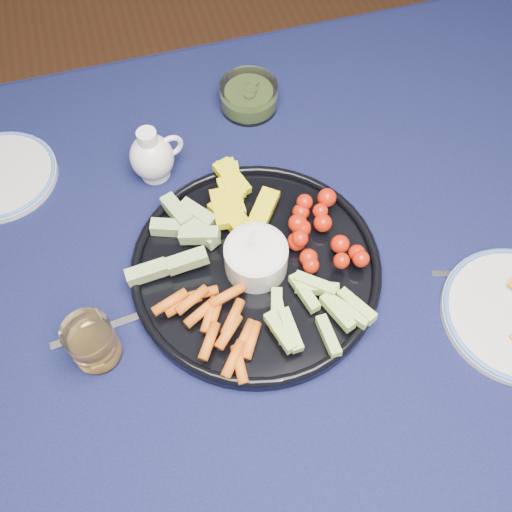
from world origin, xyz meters
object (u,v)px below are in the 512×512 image
object	(u,v)px
creamer_pitcher	(152,156)
juice_tumbler	(93,343)
pickle_bowl	(249,97)
side_plate_extra	(0,175)
dining_table	(285,296)
crudite_platter	(254,265)

from	to	relation	value
creamer_pitcher	juice_tumbler	bearing A→B (deg)	-115.49
juice_tumbler	pickle_bowl	bearing A→B (deg)	50.17
pickle_bowl	side_plate_extra	xyz separation A→B (m)	(-0.45, -0.04, -0.01)
dining_table	crudite_platter	xyz separation A→B (m)	(-0.05, 0.01, 0.11)
crudite_platter	pickle_bowl	size ratio (longest dim) A/B	3.61
crudite_platter	pickle_bowl	world-z (taller)	crudite_platter
dining_table	pickle_bowl	size ratio (longest dim) A/B	16.01
dining_table	side_plate_extra	xyz separation A→B (m)	(-0.41, 0.30, 0.10)
pickle_bowl	juice_tumbler	distance (m)	0.52
crudite_platter	creamer_pitcher	size ratio (longest dim) A/B	3.74
crudite_platter	side_plate_extra	xyz separation A→B (m)	(-0.36, 0.29, -0.01)
dining_table	creamer_pitcher	bearing A→B (deg)	122.63
creamer_pitcher	juice_tumbler	size ratio (longest dim) A/B	1.26
creamer_pitcher	side_plate_extra	world-z (taller)	creamer_pitcher
side_plate_extra	crudite_platter	bearing A→B (deg)	-39.03
dining_table	juice_tumbler	size ratio (longest dim) A/B	21.02
dining_table	side_plate_extra	world-z (taller)	side_plate_extra
creamer_pitcher	dining_table	bearing A→B (deg)	-57.37
pickle_bowl	dining_table	bearing A→B (deg)	-96.24
crudite_platter	pickle_bowl	bearing A→B (deg)	75.47
pickle_bowl	side_plate_extra	distance (m)	0.45
creamer_pitcher	pickle_bowl	world-z (taller)	creamer_pitcher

